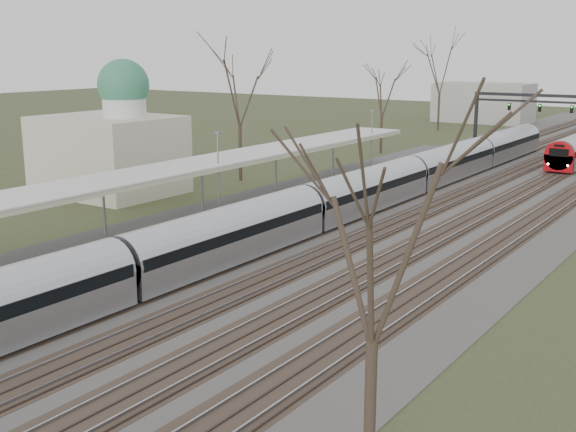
{
  "coord_description": "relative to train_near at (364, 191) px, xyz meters",
  "views": [
    {
      "loc": [
        20.6,
        0.29,
        10.87
      ],
      "look_at": [
        -1.23,
        32.14,
        2.0
      ],
      "focal_mm": 45.0,
      "sensor_mm": 36.0,
      "label": 1
    }
  ],
  "objects": [
    {
      "name": "train_near",
      "position": [
        0.0,
        0.0,
        0.0
      ],
      "size": [
        2.62,
        75.21,
        3.05
      ],
      "color": "#B4B7BF",
      "rests_on": "ground"
    },
    {
      "name": "platform",
      "position": [
        -6.55,
        -5.65,
        -0.98
      ],
      "size": [
        3.5,
        69.0,
        1.0
      ],
      "primitive_type": "cube",
      "color": "#9E9B93",
      "rests_on": "ground"
    },
    {
      "name": "tree_east_near",
      "position": [
        15.5,
        -28.15,
        5.08
      ],
      "size": [
        4.5,
        4.5,
        9.27
      ],
      "color": "#2D231C",
      "rests_on": "ground"
    },
    {
      "name": "track_bed",
      "position": [
        2.76,
        11.85,
        -1.42
      ],
      "size": [
        24.0,
        160.0,
        0.22
      ],
      "color": "#474442",
      "rests_on": "ground"
    },
    {
      "name": "canopy",
      "position": [
        -6.55,
        -10.17,
        2.45
      ],
      "size": [
        4.1,
        50.0,
        3.11
      ],
      "color": "slate",
      "rests_on": "platform"
    },
    {
      "name": "tree_west_far",
      "position": [
        -14.5,
        4.85,
        6.54
      ],
      "size": [
        5.5,
        5.5,
        11.33
      ],
      "color": "#2D231C",
      "rests_on": "ground"
    },
    {
      "name": "signal_gantry",
      "position": [
        2.79,
        41.84,
        3.43
      ],
      "size": [
        21.0,
        0.59,
        6.08
      ],
      "color": "black",
      "rests_on": "ground"
    },
    {
      "name": "dome_building",
      "position": [
        -19.21,
        -5.15,
        2.24
      ],
      "size": [
        10.0,
        8.0,
        10.3
      ],
      "color": "beige",
      "rests_on": "ground"
    }
  ]
}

